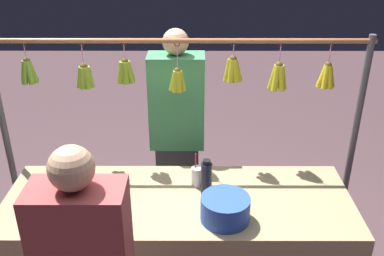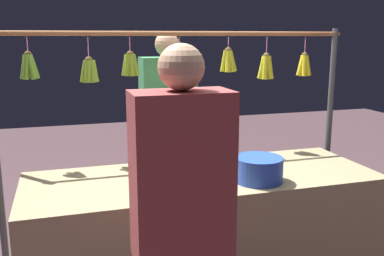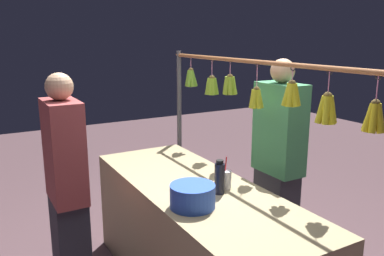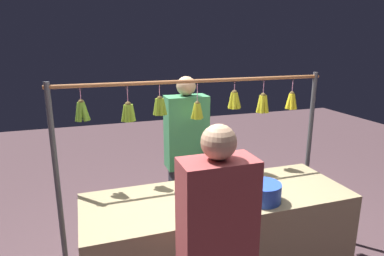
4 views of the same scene
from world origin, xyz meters
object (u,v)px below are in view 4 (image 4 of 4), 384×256
blue_bucket (262,192)px  water_bottle (236,176)px  drink_cup (225,178)px  vendor_person (187,163)px

blue_bucket → water_bottle: bearing=-69.3°
water_bottle → blue_bucket: 0.28m
water_bottle → blue_bucket: bearing=110.7°
water_bottle → drink_cup: size_ratio=1.04×
blue_bucket → vendor_person: bearing=-72.4°
blue_bucket → vendor_person: size_ratio=0.16×
blue_bucket → drink_cup: bearing=-66.4°
water_bottle → blue_bucket: water_bottle is taller
blue_bucket → drink_cup: drink_cup is taller
blue_bucket → vendor_person: 0.99m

